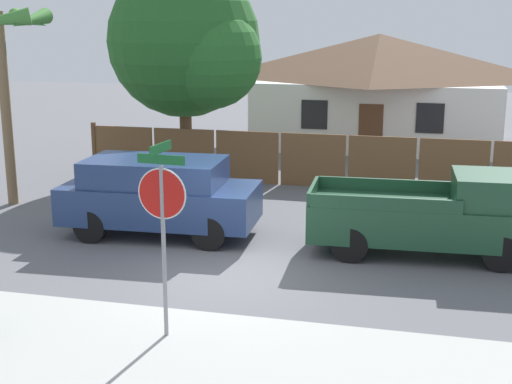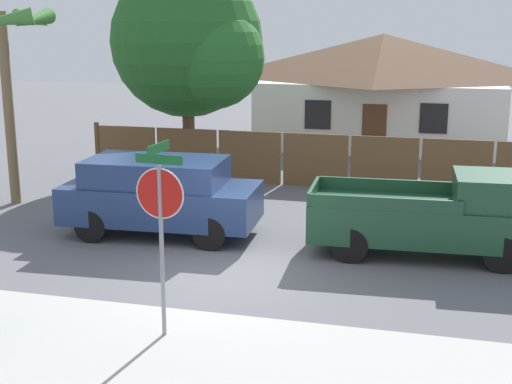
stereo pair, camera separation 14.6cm
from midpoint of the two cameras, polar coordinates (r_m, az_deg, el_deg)
name	(u,v)px [view 2 (the right image)]	position (r m, az deg, el deg)	size (l,w,h in m)	color
ground_plane	(226,273)	(14.74, -2.15, -6.49)	(80.00, 80.00, 0.00)	slate
sidewalk_strip	(160,349)	(11.61, -7.33, -12.38)	(36.00, 3.20, 0.01)	#B2B2AD
wooden_fence	(315,160)	(22.09, 4.96, 2.54)	(14.83, 0.12, 1.75)	brown
house	(382,88)	(29.68, 10.17, 8.18)	(10.24, 6.08, 4.49)	white
oak_tree	(192,45)	(23.44, -4.93, 11.66)	(5.17, 4.92, 6.84)	brown
palm_tree	(3,37)	(20.68, -19.42, 11.64)	(2.65, 2.86, 5.38)	brown
red_suv	(160,194)	(17.15, -7.44, -0.15)	(4.70, 2.23, 1.86)	navy
orange_pickup	(436,216)	(16.00, 14.45, -1.87)	(5.08, 2.09, 1.88)	#1E472D
stop_sign	(160,208)	(11.37, -7.29, -1.28)	(0.83, 0.73, 3.21)	gray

